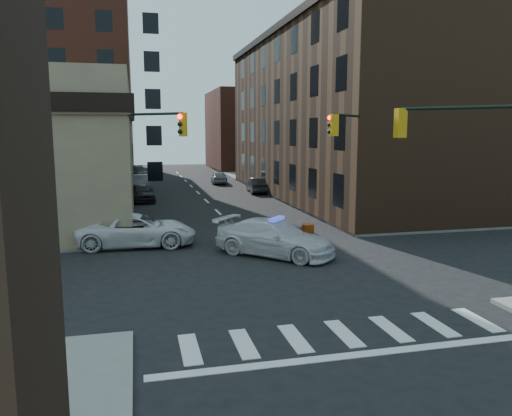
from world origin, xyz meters
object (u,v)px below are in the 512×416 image
pickup (137,230)px  parked_car_enear (257,185)px  parked_car_wnear (142,193)px  police_car (275,238)px  pedestrian_b (46,221)px  barrel_road (308,235)px  pedestrian_a (30,230)px  barrel_bank (169,233)px  parked_car_wfar (142,183)px  barricade_nw_a (116,235)px

pickup → parked_car_enear: size_ratio=1.37×
pickup → parked_car_wnear: pickup is taller
parked_car_wnear → police_car: bearing=-81.1°
police_car → pedestrian_b: (-11.17, 6.22, 0.16)m
parked_car_wnear → pedestrian_b: bearing=-117.7°
barrel_road → police_car: bearing=-146.2°
pedestrian_a → barrel_bank: 6.70m
barrel_bank → parked_car_wnear: bearing=94.0°
parked_car_wnear → parked_car_wfar: (0.19, 7.54, 0.05)m
pedestrian_b → barricade_nw_a: 4.64m
pedestrian_b → pickup: bearing=-56.3°
pickup → parked_car_enear: (11.30, 20.35, -0.11)m
barricade_nw_a → pedestrian_b: bearing=151.6°
parked_car_wnear → barricade_nw_a: parked_car_wnear is taller
pedestrian_b → barricade_nw_a: bearing=-63.2°
pedestrian_a → barricade_nw_a: size_ratio=1.46×
parked_car_wnear → pedestrian_a: pedestrian_a is taller
pedestrian_a → barrel_road: (13.57, -1.88, -0.52)m
parked_car_wnear → parked_car_enear: bearing=10.9°
pedestrian_b → barrel_bank: (6.44, -2.34, -0.48)m
parked_car_enear → barricade_nw_a: parked_car_enear is taller
police_car → barricade_nw_a: bearing=108.4°
pedestrian_a → barrel_bank: bearing=19.0°
pedestrian_b → parked_car_wnear: bearing=42.3°
police_car → pedestrian_a: 11.87m
pickup → barrel_bank: pickup is taller
pickup → barrel_road: pickup is taller
pedestrian_b → barricade_nw_a: pedestrian_b is taller
parked_car_wnear → barrel_bank: parked_car_wnear is taller
barrel_bank → police_car: bearing=-39.4°
parked_car_enear → barrel_road: bearing=87.3°
police_car → barrel_road: 2.64m
police_car → parked_car_wfar: bearing=55.2°
parked_car_wnear → parked_car_wfar: bearing=81.3°
pickup → barrel_road: size_ratio=5.26×
police_car → barrel_bank: 6.13m
barrel_bank → barricade_nw_a: 2.72m
barrel_road → pedestrian_a: bearing=172.1°
parked_car_wnear → pedestrian_a: 17.87m
pickup → pedestrian_b: (-4.81, 2.67, 0.19)m
pedestrian_a → parked_car_enear: bearing=65.8°
parked_car_enear → pedestrian_a: bearing=55.9°
police_car → pedestrian_b: bearing=104.5°
barricade_nw_a → police_car: bearing=-17.7°
police_car → parked_car_wnear: 21.18m
parked_car_wfar → parked_car_enear: 11.37m
parked_car_enear → pedestrian_a: (-16.34, -20.55, 0.38)m
barricade_nw_a → parked_car_wfar: bearing=93.5°
parked_car_wfar → parked_car_enear: (10.65, -3.98, -0.09)m
barrel_bank → parked_car_enear: bearing=64.2°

